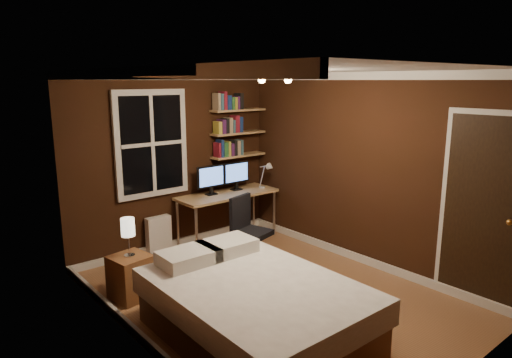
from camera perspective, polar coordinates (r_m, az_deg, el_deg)
floor at (r=5.37m, az=1.89°, el=-14.28°), size 4.20×4.20×0.00m
wall_back at (r=6.61m, az=-10.26°, el=2.07°), size 3.20×0.04×2.50m
wall_left at (r=4.08m, az=-15.02°, el=-4.50°), size 0.04×4.20×2.50m
wall_right at (r=6.10m, az=13.25°, el=1.09°), size 0.04×4.20×2.50m
ceiling at (r=4.80m, az=2.11°, el=13.48°), size 3.20×4.20×0.02m
window at (r=6.37m, az=-12.94°, el=4.31°), size 1.06×0.06×1.46m
door at (r=5.39m, az=26.35°, el=-3.80°), size 0.03×0.82×2.05m
door_knob at (r=5.25m, az=29.13°, el=-4.76°), size 0.06×0.06×0.06m
ceiling_fixture at (r=4.73m, az=2.93°, el=12.28°), size 0.44×0.44×0.18m
bookshelf_lower at (r=7.11m, az=-2.20°, el=2.96°), size 0.92×0.22×0.03m
books_row_lower at (r=7.09m, az=-2.21°, el=3.99°), size 0.48×0.16×0.23m
bookshelf_middle at (r=7.06m, az=-2.22°, el=5.76°), size 0.92×0.22×0.03m
books_row_middle at (r=7.05m, az=-2.23°, el=6.81°), size 0.42×0.16×0.23m
bookshelf_upper at (r=7.03m, az=-2.25°, el=8.60°), size 0.92×0.22×0.03m
books_row_upper at (r=7.02m, az=-2.26°, el=9.66°), size 0.48×0.16×0.23m
bed at (r=4.46m, az=-0.26°, el=-15.78°), size 1.52×2.09×0.71m
nightstand at (r=5.39m, az=-15.37°, el=-11.71°), size 0.45×0.45×0.50m
bedside_lamp at (r=5.22m, az=-15.66°, el=-7.03°), size 0.15×0.15×0.44m
radiator at (r=6.62m, az=-12.07°, el=-6.83°), size 0.35×0.12×0.53m
desk at (r=6.86m, az=-3.59°, el=-2.26°), size 1.56×0.59×0.74m
monitor_left at (r=6.72m, az=-5.66°, el=-0.15°), size 0.46×0.12×0.44m
monitor_right at (r=6.99m, az=-2.49°, el=0.38°), size 0.46×0.12×0.44m
desk_lamp at (r=7.06m, az=1.19°, el=0.52°), size 0.14×0.32×0.44m
office_chair at (r=5.98m, az=-0.86°, el=-7.75°), size 0.52×0.52×0.94m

